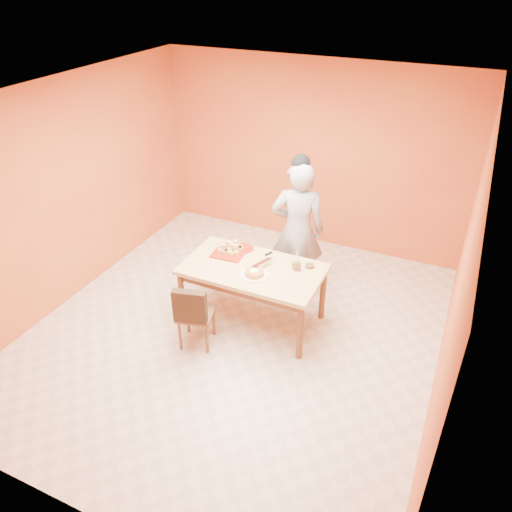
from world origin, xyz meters
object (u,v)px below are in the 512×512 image
at_px(sponge_cake, 254,273).
at_px(egg_ornament, 296,265).
at_px(person, 297,231).
at_px(checker_tin, 310,266).
at_px(pastry_platter, 230,252).
at_px(dining_chair, 195,313).
at_px(magenta_glass, 298,266).
at_px(dining_table, 253,274).
at_px(red_dinner_plate, 244,248).

distance_m(sponge_cake, egg_ornament, 0.49).
bearing_deg(egg_ornament, person, 89.10).
distance_m(sponge_cake, checker_tin, 0.66).
xyz_separation_m(pastry_platter, sponge_cake, (0.47, -0.32, 0.03)).
distance_m(dining_chair, checker_tin, 1.40).
relative_size(person, magenta_glass, 19.79).
xyz_separation_m(dining_table, magenta_glass, (0.49, 0.17, 0.14)).
bearing_deg(dining_chair, person, 51.07).
distance_m(egg_ornament, checker_tin, 0.18).
height_order(person, egg_ornament, person).
bearing_deg(person, checker_tin, 104.75).
relative_size(dining_table, magenta_glass, 17.50).
bearing_deg(dining_table, person, 72.73).
relative_size(sponge_cake, checker_tin, 2.11).
relative_size(dining_table, red_dinner_plate, 6.57).
bearing_deg(sponge_cake, red_dinner_plate, 127.26).
bearing_deg(egg_ornament, dining_table, 179.41).
relative_size(red_dinner_plate, sponge_cake, 1.12).
bearing_deg(egg_ornament, red_dinner_plate, 146.96).
bearing_deg(egg_ornament, pastry_platter, 159.15).
relative_size(dining_chair, egg_ornament, 6.35).
distance_m(pastry_platter, red_dinner_plate, 0.19).
xyz_separation_m(red_dinner_plate, checker_tin, (0.86, -0.05, 0.01)).
distance_m(dining_table, checker_tin, 0.66).
height_order(sponge_cake, checker_tin, sponge_cake).
bearing_deg(pastry_platter, person, 44.15).
bearing_deg(dining_chair, dining_table, 43.37).
relative_size(dining_table, person, 0.88).
xyz_separation_m(magenta_glass, checker_tin, (0.10, 0.11, -0.03)).
height_order(person, pastry_platter, person).
xyz_separation_m(person, red_dinner_plate, (-0.52, -0.45, -0.14)).
bearing_deg(red_dinner_plate, person, 41.13).
relative_size(dining_chair, pastry_platter, 2.27).
xyz_separation_m(dining_table, sponge_cake, (0.09, -0.14, 0.13)).
height_order(pastry_platter, magenta_glass, magenta_glass).
bearing_deg(checker_tin, dining_chair, -137.03).
relative_size(dining_table, sponge_cake, 7.37).
relative_size(sponge_cake, egg_ornament, 1.65).
xyz_separation_m(dining_chair, magenta_glass, (0.89, 0.81, 0.37)).
bearing_deg(red_dinner_plate, sponge_cake, -52.74).
height_order(dining_chair, sponge_cake, dining_chair).
height_order(sponge_cake, egg_ornament, egg_ornament).
distance_m(person, egg_ornament, 0.67).
bearing_deg(red_dinner_plate, dining_table, -50.41).
xyz_separation_m(person, checker_tin, (0.34, -0.51, -0.13)).
bearing_deg(pastry_platter, sponge_cake, -33.85).
relative_size(dining_chair, checker_tin, 8.13).
bearing_deg(checker_tin, pastry_platter, -173.89).
bearing_deg(red_dinner_plate, dining_chair, -97.59).
bearing_deg(magenta_glass, pastry_platter, 179.50).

